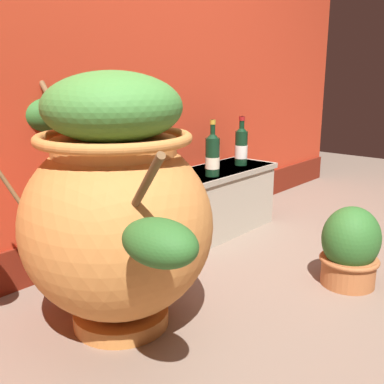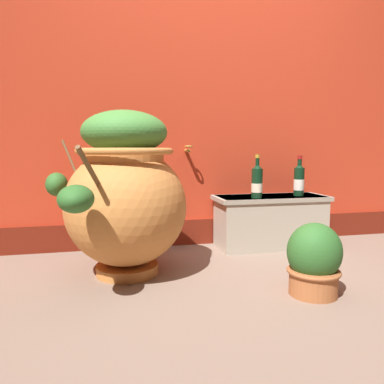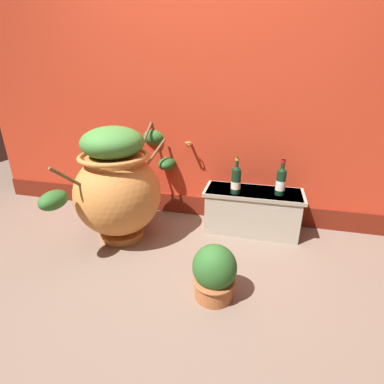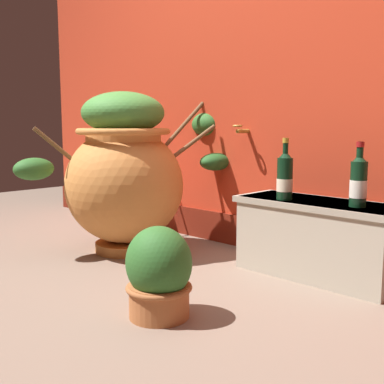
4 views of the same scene
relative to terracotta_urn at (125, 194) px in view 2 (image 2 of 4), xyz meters
The scene contains 7 objects.
ground_plane 0.93m from the terracotta_urn, 43.37° to the right, with size 7.00×7.00×0.00m, color #7A6656.
back_wall 1.20m from the terracotta_urn, 47.66° to the left, with size 4.40×0.33×2.60m.
terracotta_urn is the anchor object (origin of this frame).
stone_ledge 1.14m from the terracotta_urn, 18.77° to the left, with size 0.81×0.33×0.37m.
wine_bottle_left 0.94m from the terracotta_urn, 16.69° to the left, with size 0.08×0.08×0.30m.
wine_bottle_middle 1.29m from the terracotta_urn, 14.64° to the left, with size 0.08×0.08×0.29m.
potted_shrub 1.06m from the terracotta_urn, 30.71° to the right, with size 0.27×0.26×0.36m.
Camera 2 is at (-0.67, -1.51, 0.71)m, focal length 34.16 mm.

